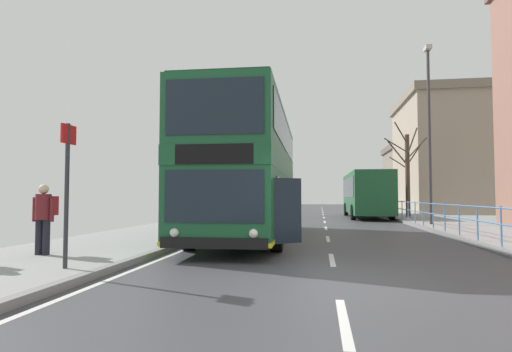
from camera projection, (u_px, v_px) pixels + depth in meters
The scene contains 10 objects.
ground at pixel (294, 279), 7.20m from camera, with size 15.80×140.00×0.20m.
double_decker_bus_main at pixel (250, 173), 14.65m from camera, with size 3.42×11.34×4.36m.
background_bus_far_lane at pixel (366, 193), 28.79m from camera, with size 2.67×9.87×3.04m.
pedestrian_railing_far_kerb at pixel (433, 211), 17.55m from camera, with size 0.05×30.08×1.07m.
pedestrian_companion at pixel (44, 214), 9.54m from camera, with size 0.54×0.53×1.60m.
bus_stop_sign_near at pixel (67, 179), 7.77m from camera, with size 0.08×0.44×2.69m.
street_lamp_far_side at pixel (429, 121), 20.12m from camera, with size 0.28×0.60×8.64m.
bare_tree_far_00 at pixel (407, 170), 27.22m from camera, with size 2.59×2.58×6.00m.
background_building_00 at pixel (477, 153), 37.81m from camera, with size 13.26×12.13×10.68m.
background_building_02 at pixel (441, 176), 51.87m from camera, with size 12.59×12.82×7.95m.
Camera 1 is at (-0.27, -7.29, 1.47)m, focal length 29.24 mm.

